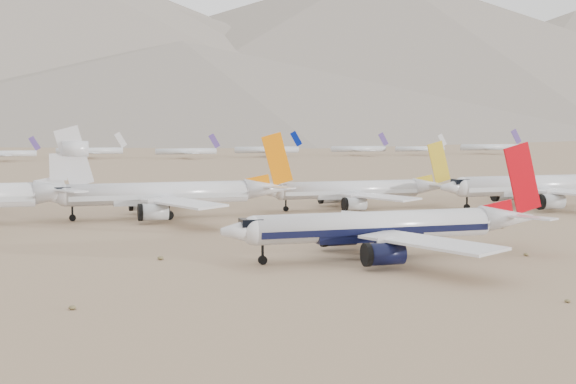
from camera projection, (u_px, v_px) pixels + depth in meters
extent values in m
plane|color=#7F634A|center=(385.00, 266.00, 115.66)|extent=(7000.00, 7000.00, 0.00)
cylinder|color=silver|center=(374.00, 226.00, 121.31)|extent=(37.15, 4.39, 4.39)
cube|color=black|center=(374.00, 229.00, 121.36)|extent=(36.41, 4.46, 0.99)
sphere|color=silver|center=(255.00, 231.00, 116.00)|extent=(4.39, 4.39, 4.39)
cube|color=black|center=(251.00, 222.00, 115.70)|extent=(3.07, 2.85, 1.10)
cone|color=silver|center=(507.00, 218.00, 127.84)|extent=(9.29, 4.39, 4.39)
cube|color=silver|center=(430.00, 242.00, 109.76)|extent=(14.35, 22.61, 0.69)
cube|color=silver|center=(533.00, 218.00, 124.23)|extent=(5.90, 7.71, 0.26)
cylinder|color=black|center=(386.00, 254.00, 112.25)|extent=(5.16, 3.16, 3.16)
cube|color=silver|center=(360.00, 220.00, 134.63)|extent=(14.35, 22.61, 0.69)
cube|color=silver|center=(503.00, 212.00, 132.39)|extent=(5.90, 7.71, 0.26)
cylinder|color=black|center=(340.00, 236.00, 129.68)|extent=(5.16, 3.16, 3.16)
cube|color=#C0010B|center=(522.00, 178.00, 128.01)|extent=(7.04, 0.35, 11.60)
cylinder|color=black|center=(263.00, 260.00, 116.70)|extent=(1.32, 0.55, 1.32)
cylinder|color=black|center=(391.00, 255.00, 119.18)|extent=(1.84, 1.10, 1.84)
cylinder|color=black|center=(375.00, 249.00, 125.05)|extent=(1.84, 1.10, 1.84)
cylinder|color=silver|center=(536.00, 185.00, 192.78)|extent=(39.25, 4.76, 4.76)
cube|color=silver|center=(536.00, 188.00, 192.83)|extent=(38.46, 4.83, 1.07)
sphere|color=silver|center=(463.00, 187.00, 187.17)|extent=(4.76, 4.76, 4.76)
cube|color=black|center=(460.00, 181.00, 186.85)|extent=(3.33, 3.09, 1.19)
cylinder|color=silver|center=(552.00, 202.00, 183.16)|extent=(5.45, 3.43, 3.43)
cube|color=silver|center=(515.00, 184.00, 206.91)|extent=(15.16, 23.89, 0.74)
cylinder|color=silver|center=(505.00, 194.00, 201.68)|extent=(5.45, 3.43, 3.43)
cylinder|color=black|center=(467.00, 207.00, 187.93)|extent=(1.43, 0.59, 1.43)
cylinder|color=black|center=(549.00, 205.00, 190.46)|extent=(2.00, 1.19, 2.00)
cylinder|color=black|center=(533.00, 202.00, 196.82)|extent=(2.00, 1.19, 2.00)
cylinder|color=silver|center=(350.00, 189.00, 189.37)|extent=(33.69, 4.09, 4.09)
cube|color=silver|center=(350.00, 192.00, 189.41)|extent=(33.02, 4.16, 0.92)
sphere|color=silver|center=(282.00, 191.00, 184.55)|extent=(4.09, 4.09, 4.09)
cube|color=black|center=(279.00, 186.00, 184.28)|extent=(2.87, 2.66, 1.02)
cone|color=silver|center=(430.00, 186.00, 195.29)|extent=(8.42, 4.09, 4.09)
cube|color=silver|center=(380.00, 197.00, 178.84)|extent=(13.01, 20.51, 0.63)
cube|color=silver|center=(443.00, 185.00, 192.00)|extent=(5.35, 6.99, 0.25)
cylinder|color=silver|center=(355.00, 204.00, 181.10)|extent=(4.68, 2.95, 2.95)
cube|color=silver|center=(343.00, 188.00, 201.50)|extent=(13.01, 20.51, 0.63)
cube|color=silver|center=(429.00, 183.00, 199.42)|extent=(5.35, 6.99, 0.25)
cylinder|color=silver|center=(331.00, 197.00, 197.01)|extent=(4.68, 2.95, 2.95)
cube|color=gold|center=(439.00, 162.00, 195.44)|extent=(6.39, 0.33, 10.52)
cylinder|color=black|center=(286.00, 209.00, 185.21)|extent=(1.23, 0.51, 1.23)
cylinder|color=black|center=(360.00, 207.00, 187.37)|extent=(1.72, 1.02, 1.72)
cylinder|color=black|center=(351.00, 204.00, 192.84)|extent=(1.72, 1.02, 1.72)
cylinder|color=silver|center=(159.00, 193.00, 172.00)|extent=(38.47, 4.70, 4.70)
cube|color=silver|center=(159.00, 196.00, 172.05)|extent=(37.70, 4.77, 1.06)
sphere|color=silver|center=(66.00, 196.00, 166.50)|extent=(4.70, 4.70, 4.70)
cube|color=black|center=(62.00, 189.00, 166.19)|extent=(3.29, 3.06, 1.18)
cone|color=silver|center=(266.00, 189.00, 178.76)|extent=(9.62, 4.70, 4.70)
cube|color=silver|center=(183.00, 203.00, 159.97)|extent=(14.86, 23.41, 0.73)
cube|color=silver|center=(279.00, 188.00, 175.01)|extent=(6.11, 7.98, 0.28)
cylinder|color=silver|center=(155.00, 212.00, 162.56)|extent=(5.34, 3.39, 3.39)
cube|color=silver|center=(164.00, 191.00, 185.87)|extent=(14.86, 23.41, 0.73)
cube|color=silver|center=(269.00, 184.00, 183.49)|extent=(6.11, 7.98, 0.28)
cylinder|color=silver|center=(144.00, 203.00, 180.75)|extent=(5.34, 3.39, 3.39)
cube|color=orange|center=(277.00, 159.00, 178.94)|extent=(7.29, 0.38, 12.01)
cylinder|color=black|center=(72.00, 218.00, 167.26)|extent=(1.41, 0.59, 1.41)
cylinder|color=black|center=(169.00, 215.00, 169.71)|extent=(1.97, 1.18, 1.97)
cylinder|color=black|center=(165.00, 212.00, 175.99)|extent=(1.97, 1.18, 1.97)
cone|color=silver|center=(60.00, 192.00, 166.01)|extent=(10.54, 5.05, 5.05)
cube|color=silver|center=(71.00, 191.00, 161.91)|extent=(6.69, 8.75, 0.30)
cube|color=silver|center=(70.00, 187.00, 171.17)|extent=(6.69, 8.75, 0.30)
cube|color=silver|center=(74.00, 157.00, 166.20)|extent=(7.99, 0.40, 13.16)
cylinder|color=silver|center=(75.00, 149.00, 166.14)|extent=(5.27, 3.27, 3.27)
cylinder|color=silver|center=(5.00, 154.00, 415.51)|extent=(31.29, 3.09, 3.09)
cube|color=#503886|center=(35.00, 143.00, 419.26)|extent=(6.23, 0.31, 7.85)
cube|color=silver|center=(4.00, 155.00, 407.82)|extent=(8.24, 14.40, 0.31)
cube|color=silver|center=(6.00, 154.00, 423.28)|extent=(8.24, 14.40, 0.31)
cylinder|color=silver|center=(90.00, 151.00, 446.02)|extent=(36.31, 3.59, 3.59)
cube|color=silver|center=(121.00, 140.00, 450.37)|extent=(7.23, 0.36, 9.11)
cube|color=silver|center=(91.00, 153.00, 437.10)|extent=(9.57, 16.72, 0.36)
cube|color=silver|center=(89.00, 151.00, 455.04)|extent=(9.57, 16.72, 0.36)
cylinder|color=silver|center=(186.00, 151.00, 443.68)|extent=(33.88, 3.35, 3.35)
cube|color=#503886|center=(214.00, 141.00, 447.73)|extent=(6.75, 0.33, 8.50)
cube|color=silver|center=(189.00, 153.00, 435.36)|extent=(8.93, 15.60, 0.33)
cube|color=silver|center=(184.00, 152.00, 452.09)|extent=(8.93, 15.60, 0.33)
cylinder|color=silver|center=(267.00, 150.00, 461.92)|extent=(37.59, 3.72, 3.72)
cube|color=#00106E|center=(296.00, 139.00, 466.42)|extent=(7.49, 0.37, 9.43)
cube|color=silver|center=(271.00, 151.00, 452.68)|extent=(9.90, 17.31, 0.37)
cube|color=silver|center=(263.00, 150.00, 471.25)|extent=(9.90, 17.31, 0.37)
cylinder|color=silver|center=(358.00, 149.00, 480.70)|extent=(34.25, 3.39, 3.39)
cube|color=#503886|center=(383.00, 139.00, 484.80)|extent=(6.82, 0.34, 8.59)
cube|color=silver|center=(364.00, 150.00, 472.29)|extent=(9.02, 15.77, 0.34)
cube|color=silver|center=(353.00, 149.00, 489.21)|extent=(9.02, 15.77, 0.34)
cylinder|color=silver|center=(420.00, 149.00, 486.88)|extent=(31.69, 3.13, 3.13)
cube|color=silver|center=(442.00, 140.00, 490.67)|extent=(6.31, 0.31, 7.95)
cube|color=silver|center=(426.00, 150.00, 479.09)|extent=(8.35, 14.59, 0.31)
cube|color=silver|center=(414.00, 149.00, 494.74)|extent=(8.35, 14.59, 0.31)
cylinder|color=silver|center=(490.00, 147.00, 504.84)|extent=(39.79, 3.93, 3.93)
cube|color=#503886|center=(516.00, 136.00, 509.60)|extent=(7.92, 0.39, 9.98)
cube|color=silver|center=(499.00, 149.00, 495.06)|extent=(10.48, 18.32, 0.39)
cube|color=silver|center=(481.00, 148.00, 514.72)|extent=(10.48, 18.32, 0.39)
cone|color=slate|center=(177.00, 70.00, 1574.38)|extent=(1824.00, 1824.00, 240.00)
cone|color=slate|center=(377.00, 49.00, 1882.83)|extent=(2356.00, 2356.00, 380.00)
cone|color=slate|center=(574.00, 70.00, 1972.46)|extent=(1682.00, 1682.00, 290.00)
cone|color=slate|center=(183.00, 88.00, 1201.93)|extent=(1260.00, 1260.00, 140.00)
ellipsoid|color=brown|center=(72.00, 307.00, 88.81)|extent=(0.84, 0.84, 0.46)
ellipsoid|color=brown|center=(161.00, 258.00, 120.68)|extent=(0.98, 0.98, 0.54)
ellipsoid|color=brown|center=(567.00, 301.00, 92.26)|extent=(0.70, 0.70, 0.39)
ellipsoid|color=brown|center=(526.00, 254.00, 124.13)|extent=(0.84, 0.84, 0.46)
ellipsoid|color=brown|center=(502.00, 227.00, 156.00)|extent=(0.98, 0.98, 0.54)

